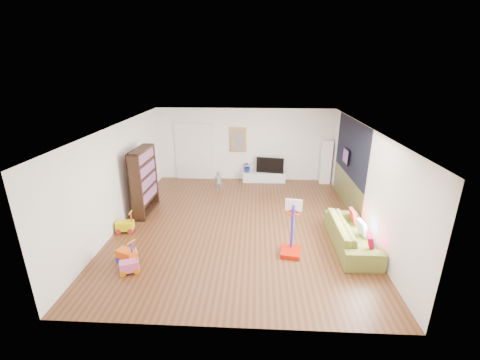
# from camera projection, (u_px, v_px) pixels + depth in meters

# --- Properties ---
(floor) EXTENTS (6.50, 7.50, 0.00)m
(floor) POSITION_uv_depth(u_px,v_px,m) (239.00, 224.00, 8.91)
(floor) COLOR brown
(floor) RESTS_ON ground
(ceiling) EXTENTS (6.50, 7.50, 0.00)m
(ceiling) POSITION_uv_depth(u_px,v_px,m) (239.00, 127.00, 8.00)
(ceiling) COLOR white
(ceiling) RESTS_ON ground
(wall_back) EXTENTS (6.50, 0.00, 2.70)m
(wall_back) POSITION_uv_depth(u_px,v_px,m) (245.00, 145.00, 11.98)
(wall_back) COLOR white
(wall_back) RESTS_ON ground
(wall_front) EXTENTS (6.50, 0.00, 2.70)m
(wall_front) POSITION_uv_depth(u_px,v_px,m) (226.00, 259.00, 4.93)
(wall_front) COLOR white
(wall_front) RESTS_ON ground
(wall_left) EXTENTS (0.00, 7.50, 2.70)m
(wall_left) POSITION_uv_depth(u_px,v_px,m) (119.00, 176.00, 8.62)
(wall_left) COLOR white
(wall_left) RESTS_ON ground
(wall_right) EXTENTS (0.00, 7.50, 2.70)m
(wall_right) POSITION_uv_depth(u_px,v_px,m) (364.00, 180.00, 8.30)
(wall_right) COLOR silver
(wall_right) RESTS_ON ground
(navy_accent) EXTENTS (0.01, 3.20, 1.70)m
(navy_accent) POSITION_uv_depth(u_px,v_px,m) (351.00, 148.00, 9.44)
(navy_accent) COLOR black
(navy_accent) RESTS_ON wall_right
(olive_wainscot) EXTENTS (0.01, 3.20, 1.00)m
(olive_wainscot) POSITION_uv_depth(u_px,v_px,m) (346.00, 191.00, 9.90)
(olive_wainscot) COLOR brown
(olive_wainscot) RESTS_ON wall_right
(doorway) EXTENTS (1.45, 0.06, 2.10)m
(doorway) POSITION_uv_depth(u_px,v_px,m) (195.00, 152.00, 12.14)
(doorway) COLOR white
(doorway) RESTS_ON ground
(painting_back) EXTENTS (0.62, 0.06, 0.92)m
(painting_back) POSITION_uv_depth(u_px,v_px,m) (238.00, 140.00, 11.89)
(painting_back) COLOR gold
(painting_back) RESTS_ON wall_back
(artwork_right) EXTENTS (0.04, 0.56, 0.46)m
(artwork_right) POSITION_uv_depth(u_px,v_px,m) (346.00, 156.00, 9.74)
(artwork_right) COLOR #7F3F8C
(artwork_right) RESTS_ON wall_right
(media_console) EXTENTS (1.59, 0.42, 0.37)m
(media_console) POSITION_uv_depth(u_px,v_px,m) (264.00, 177.00, 12.09)
(media_console) COLOR silver
(media_console) RESTS_ON ground
(tall_cabinet) EXTENTS (0.40, 0.40, 1.61)m
(tall_cabinet) POSITION_uv_depth(u_px,v_px,m) (326.00, 162.00, 11.78)
(tall_cabinet) COLOR white
(tall_cabinet) RESTS_ON ground
(bookshelf) EXTENTS (0.38, 1.34, 1.94)m
(bookshelf) POSITION_uv_depth(u_px,v_px,m) (144.00, 181.00, 9.32)
(bookshelf) COLOR #311C10
(bookshelf) RESTS_ON ground
(sofa) EXTENTS (0.87, 2.20, 0.64)m
(sofa) POSITION_uv_depth(u_px,v_px,m) (352.00, 235.00, 7.69)
(sofa) COLOR olive
(sofa) RESTS_ON ground
(basketball_hoop) EXTENTS (0.54, 0.61, 1.30)m
(basketball_hoop) POSITION_uv_depth(u_px,v_px,m) (292.00, 229.00, 7.28)
(basketball_hoop) COLOR #BC1400
(basketball_hoop) RESTS_ON ground
(ride_on_yellow) EXTENTS (0.45, 0.30, 0.58)m
(ride_on_yellow) POSITION_uv_depth(u_px,v_px,m) (125.00, 222.00, 8.38)
(ride_on_yellow) COLOR #DCD807
(ride_on_yellow) RESTS_ON ground
(ride_on_orange) EXTENTS (0.50, 0.41, 0.57)m
(ride_on_orange) POSITION_uv_depth(u_px,v_px,m) (126.00, 251.00, 7.08)
(ride_on_orange) COLOR #EC580C
(ride_on_orange) RESTS_ON ground
(ride_on_pink) EXTENTS (0.45, 0.37, 0.52)m
(ride_on_pink) POSITION_uv_depth(u_px,v_px,m) (129.00, 262.00, 6.72)
(ride_on_pink) COLOR #D9548F
(ride_on_pink) RESTS_ON ground
(child) EXTENTS (0.28, 0.20, 0.73)m
(child) POSITION_uv_depth(u_px,v_px,m) (218.00, 181.00, 11.14)
(child) COLOR slate
(child) RESTS_ON ground
(tv) EXTENTS (1.02, 0.30, 0.58)m
(tv) POSITION_uv_depth(u_px,v_px,m) (270.00, 165.00, 11.95)
(tv) COLOR black
(tv) RESTS_ON media_console
(vase_plant) EXTENTS (0.38, 0.33, 0.42)m
(vase_plant) POSITION_uv_depth(u_px,v_px,m) (247.00, 167.00, 11.98)
(vase_plant) COLOR navy
(vase_plant) RESTS_ON media_console
(pillow_left) EXTENTS (0.17, 0.38, 0.37)m
(pillow_left) POSITION_uv_depth(u_px,v_px,m) (370.00, 242.00, 7.00)
(pillow_left) COLOR #AC0524
(pillow_left) RESTS_ON sofa
(pillow_center) EXTENTS (0.15, 0.37, 0.36)m
(pillow_center) POSITION_uv_depth(u_px,v_px,m) (362.00, 228.00, 7.63)
(pillow_center) COLOR white
(pillow_center) RESTS_ON sofa
(pillow_right) EXTENTS (0.11, 0.35, 0.34)m
(pillow_right) POSITION_uv_depth(u_px,v_px,m) (353.00, 216.00, 8.25)
(pillow_right) COLOR #A92122
(pillow_right) RESTS_ON sofa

